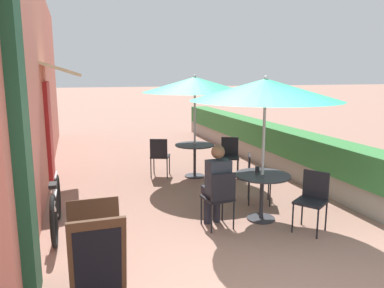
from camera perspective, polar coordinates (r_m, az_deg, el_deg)
ground_plane at (r=4.38m, az=11.35°, el=-20.69°), size 120.00×120.00×0.00m
cafe_facade_wall at (r=8.80m, az=-22.21°, el=8.77°), size 0.98×11.31×4.20m
planter_hedge at (r=10.09m, az=9.97°, el=0.69°), size 0.60×10.31×1.01m
patio_table_near at (r=5.95m, az=10.62°, el=-6.22°), size 0.86×0.86×0.73m
patio_umbrella_near at (r=5.70m, az=11.13°, el=8.11°), size 2.27×2.27×2.24m
cafe_chair_near_left at (r=5.52m, az=4.26°, el=-7.80°), size 0.43×0.43×0.87m
seated_patron_near_left at (r=5.57m, az=3.76°, el=-5.81°), size 0.36×0.43×1.25m
cafe_chair_near_right at (r=5.74m, az=17.90°, el=-7.58°), size 0.56×0.56×0.87m
cafe_chair_near_back at (r=6.70m, az=9.60°, el=-4.60°), size 0.53×0.53×0.87m
coffee_cup_near at (r=6.04m, az=9.93°, el=-3.78°), size 0.07×0.07×0.09m
patio_table_mid at (r=8.26m, az=0.41°, el=-1.25°), size 0.86×0.86×0.73m
patio_umbrella_mid at (r=8.08m, az=0.43°, el=9.03°), size 2.27×2.27×2.24m
cafe_chair_mid_left at (r=8.32m, az=5.77°, el=-1.48°), size 0.52×0.52×0.87m
cafe_chair_mid_right at (r=8.29m, az=-4.96°, el=-1.52°), size 0.52×0.52×0.87m
bicycle_leaning at (r=5.82m, az=-20.04°, el=-9.00°), size 0.10×1.74×0.80m
menu_board at (r=3.98m, az=-14.33°, el=-16.27°), size 0.55×0.63×0.99m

